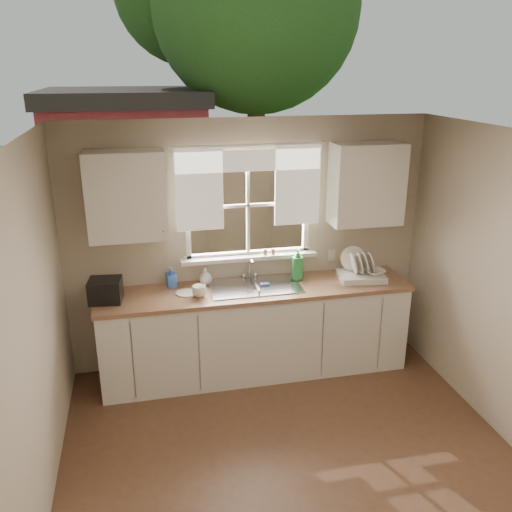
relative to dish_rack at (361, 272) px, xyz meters
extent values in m
plane|color=brown|center=(-1.09, -1.69, -0.98)|extent=(4.00, 4.00, 0.00)
cube|color=beige|center=(-1.09, 0.31, -0.41)|extent=(3.60, 0.02, 1.15)
cube|color=beige|center=(-1.09, 0.31, 1.34)|extent=(3.60, 0.02, 0.35)
cube|color=beige|center=(-2.29, 0.31, 0.67)|extent=(1.20, 0.02, 1.00)
cube|color=beige|center=(0.11, 0.31, 0.67)|extent=(1.20, 0.02, 1.00)
cube|color=beige|center=(-2.89, -1.69, 0.27)|extent=(0.02, 4.00, 2.50)
cube|color=silver|center=(-1.09, -1.69, 1.52)|extent=(3.60, 4.00, 0.02)
cube|color=white|center=(-1.09, 0.33, 0.17)|extent=(1.30, 0.06, 0.05)
cube|color=white|center=(-1.09, 0.33, 1.17)|extent=(1.30, 0.06, 0.05)
cube|color=white|center=(-1.69, 0.33, 0.67)|extent=(0.05, 0.06, 1.05)
cube|color=white|center=(-0.49, 0.33, 0.67)|extent=(0.05, 0.06, 1.05)
cube|color=white|center=(-1.09, 0.33, 0.67)|extent=(0.03, 0.04, 1.00)
cube|color=white|center=(-1.09, 0.33, 0.67)|extent=(1.20, 0.04, 0.03)
cube|color=white|center=(-1.09, 0.27, 0.15)|extent=(1.38, 0.14, 0.04)
cylinder|color=white|center=(-1.09, 0.25, 1.27)|extent=(1.50, 0.02, 0.02)
cube|color=white|center=(-1.57, 0.26, 0.87)|extent=(0.45, 0.02, 0.80)
cube|color=white|center=(-0.61, 0.26, 0.87)|extent=(0.45, 0.02, 0.80)
cube|color=white|center=(-1.09, 0.26, 1.12)|extent=(1.40, 0.02, 0.20)
cube|color=white|center=(-1.09, -0.01, -0.55)|extent=(3.00, 0.62, 0.87)
cube|color=#9A6C4D|center=(-1.09, -0.01, -0.09)|extent=(3.04, 0.65, 0.04)
cube|color=white|center=(-2.24, 0.14, 0.87)|extent=(0.70, 0.33, 0.80)
cube|color=white|center=(0.06, 0.14, 0.87)|extent=(0.70, 0.33, 0.80)
cube|color=beige|center=(-0.21, 0.30, 0.10)|extent=(0.08, 0.01, 0.12)
cylinder|color=brown|center=(-0.93, 0.25, 0.20)|extent=(0.04, 0.04, 0.06)
cylinder|color=brown|center=(-0.85, 0.25, 0.20)|extent=(0.04, 0.04, 0.06)
cube|color=#335421|center=(-1.09, 5.31, -1.00)|extent=(20.00, 10.00, 0.02)
cube|color=#957152|center=(-1.09, 3.31, -0.08)|extent=(8.00, 0.10, 1.80)
cube|color=maroon|center=(-2.29, 6.81, 0.12)|extent=(3.00, 3.00, 2.20)
cube|color=black|center=(-2.29, 6.81, 1.37)|extent=(3.20, 3.20, 0.30)
cylinder|color=#423021|center=(0.31, 6.31, 0.62)|extent=(0.36, 0.36, 3.20)
sphere|color=#214716|center=(0.31, 6.31, 3.02)|extent=(4.00, 4.00, 4.00)
cube|color=#B7B7BC|center=(-1.09, 0.02, -0.15)|extent=(0.84, 0.46, 0.18)
cube|color=#B7B7BC|center=(-1.09, 0.02, -0.07)|extent=(0.88, 0.50, 0.01)
cube|color=#B7B7BC|center=(-1.09, 0.02, -0.09)|extent=(0.02, 0.41, 0.14)
cylinder|color=silver|center=(-1.09, 0.27, 0.04)|extent=(0.03, 0.03, 0.22)
cylinder|color=silver|center=(-1.09, 0.19, 0.15)|extent=(0.02, 0.18, 0.02)
sphere|color=silver|center=(-1.15, 0.27, -0.04)|extent=(0.05, 0.05, 0.05)
sphere|color=silver|center=(-1.03, 0.27, -0.04)|extent=(0.05, 0.05, 0.05)
cube|color=silver|center=(0.00, -0.01, -0.04)|extent=(0.48, 0.39, 0.06)
cylinder|color=white|center=(-0.05, 0.11, 0.11)|extent=(0.27, 0.11, 0.25)
cylinder|color=white|center=(-0.09, 0.00, 0.10)|extent=(0.09, 0.23, 0.22)
cylinder|color=white|center=(-0.03, 0.00, 0.10)|extent=(0.09, 0.23, 0.22)
cylinder|color=white|center=(0.03, -0.01, 0.10)|extent=(0.09, 0.23, 0.22)
cylinder|color=white|center=(0.09, -0.02, 0.10)|extent=(0.09, 0.23, 0.22)
imported|color=white|center=(0.13, -0.05, 0.01)|extent=(0.21, 0.21, 0.05)
imported|color=#2D8B40|center=(-0.63, 0.12, 0.09)|extent=(0.13, 0.13, 0.33)
imported|color=blue|center=(-1.88, 0.20, 0.03)|extent=(0.11, 0.11, 0.20)
imported|color=beige|center=(-1.55, 0.19, 0.01)|extent=(0.15, 0.15, 0.17)
cylinder|color=silver|center=(-1.76, 0.00, -0.07)|extent=(0.20, 0.20, 0.01)
imported|color=white|center=(-1.65, -0.09, -0.02)|extent=(0.18, 0.18, 0.11)
cube|color=black|center=(-2.49, -0.01, 0.03)|extent=(0.31, 0.28, 0.21)
camera|label=1|loc=(-2.13, -4.74, 1.97)|focal=38.00mm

